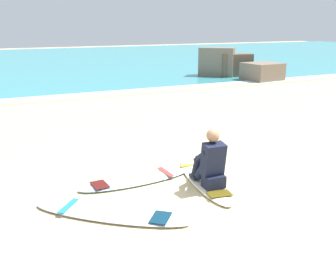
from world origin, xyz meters
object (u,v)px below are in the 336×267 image
object	(u,v)px
surfer_seated	(210,163)
surfboard_spare_far	(136,180)
surfboard_main	(204,179)
surfboard_spare_near	(110,213)

from	to	relation	value
surfer_seated	surfboard_spare_far	size ratio (longest dim) A/B	0.46
surfboard_main	surfer_seated	xyz separation A→B (m)	(-0.08, -0.32, 0.40)
surfboard_spare_near	surfboard_spare_far	world-z (taller)	same
surfer_seated	surfboard_spare_far	xyz separation A→B (m)	(-0.98, 0.79, -0.40)
surfboard_main	surfboard_spare_near	bearing A→B (deg)	-164.05
surfer_seated	surfboard_spare_near	size ratio (longest dim) A/B	0.45
surfboard_main	surfboard_spare_near	xyz separation A→B (m)	(-1.83, -0.52, -0.00)
surfer_seated	surfboard_spare_near	distance (m)	1.81
surfer_seated	surfboard_spare_far	distance (m)	1.32
surfboard_main	surfboard_spare_far	bearing A→B (deg)	155.76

